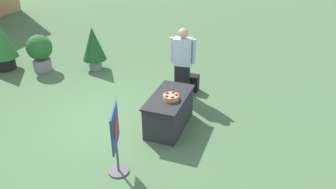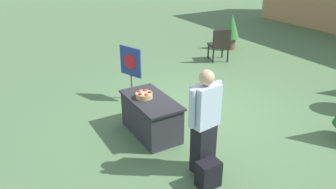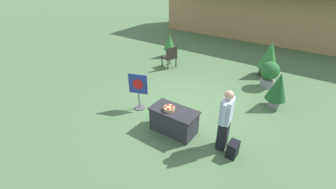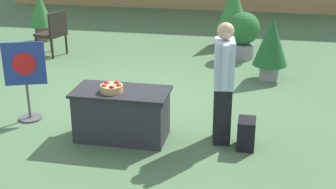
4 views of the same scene
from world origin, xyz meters
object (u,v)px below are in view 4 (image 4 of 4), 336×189
at_px(poster_board, 26,78).
at_px(potted_plant_far_right, 271,44).
at_px(patio_chair, 54,31).
at_px(potted_plant_near_right, 41,14).
at_px(person_visitor, 223,83).
at_px(apple_basket, 112,88).
at_px(potted_plant_near_left, 233,11).
at_px(display_table, 122,114).
at_px(backpack, 246,134).
at_px(potted_plant_far_left, 244,33).

xyz_separation_m(poster_board, potted_plant_far_right, (3.71, 2.69, 0.03)).
xyz_separation_m(patio_chair, potted_plant_near_right, (-0.87, 1.19, 0.13)).
bearing_deg(potted_plant_near_right, person_visitor, -43.99).
xyz_separation_m(apple_basket, potted_plant_near_left, (1.31, 5.57, 0.06)).
distance_m(apple_basket, poster_board, 1.57).
bearing_deg(apple_basket, patio_chair, 123.86).
bearing_deg(potted_plant_far_right, display_table, -124.57).
distance_m(patio_chair, potted_plant_near_left, 4.27).
distance_m(person_visitor, poster_board, 3.04).
relative_size(display_table, potted_plant_near_left, 0.89).
relative_size(backpack, potted_plant_far_left, 0.40).
bearing_deg(potted_plant_near_left, backpack, -84.07).
relative_size(patio_chair, potted_plant_near_right, 0.84).
relative_size(apple_basket, poster_board, 0.25).
xyz_separation_m(person_visitor, potted_plant_far_right, (0.68, 2.86, -0.15)).
bearing_deg(potted_plant_far_right, potted_plant_near_left, 109.96).
height_order(apple_basket, patio_chair, patio_chair).
distance_m(person_visitor, potted_plant_near_left, 5.33).
bearing_deg(patio_chair, potted_plant_far_left, -153.13).
distance_m(backpack, poster_board, 3.44).
xyz_separation_m(apple_basket, person_visitor, (1.52, 0.25, 0.09)).
relative_size(person_visitor, potted_plant_near_left, 1.12).
relative_size(person_visitor, potted_plant_far_right, 1.37).
bearing_deg(poster_board, person_visitor, 66.47).
bearing_deg(potted_plant_near_right, poster_board, -67.06).
distance_m(display_table, potted_plant_far_right, 3.70).
distance_m(apple_basket, backpack, 1.96).
distance_m(poster_board, potted_plant_near_left, 5.87).
distance_m(patio_chair, potted_plant_near_right, 1.48).
bearing_deg(apple_basket, poster_board, 164.27).
xyz_separation_m(apple_basket, patio_chair, (-2.61, 3.90, -0.21)).
height_order(display_table, potted_plant_near_right, potted_plant_near_right).
height_order(display_table, potted_plant_far_right, potted_plant_far_right).
bearing_deg(apple_basket, potted_plant_near_left, 76.82).
xyz_separation_m(person_visitor, backpack, (0.35, -0.15, -0.67)).
bearing_deg(potted_plant_far_right, apple_basket, -125.24).
distance_m(apple_basket, potted_plant_far_right, 3.81).
bearing_deg(potted_plant_far_right, potted_plant_far_left, 112.33).
relative_size(apple_basket, potted_plant_near_left, 0.20).
xyz_separation_m(backpack, patio_chair, (-4.49, 3.79, 0.37)).
distance_m(person_visitor, potted_plant_far_left, 4.28).
relative_size(apple_basket, backpack, 0.74).
height_order(apple_basket, poster_board, poster_board).
relative_size(person_visitor, patio_chair, 1.68).
bearing_deg(potted_plant_near_right, potted_plant_far_left, -6.28).
distance_m(person_visitor, patio_chair, 5.52).
relative_size(patio_chair, potted_plant_far_left, 0.98).
relative_size(potted_plant_far_left, potted_plant_far_right, 0.83).
bearing_deg(potted_plant_far_left, display_table, -108.81).
relative_size(apple_basket, potted_plant_near_right, 0.26).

